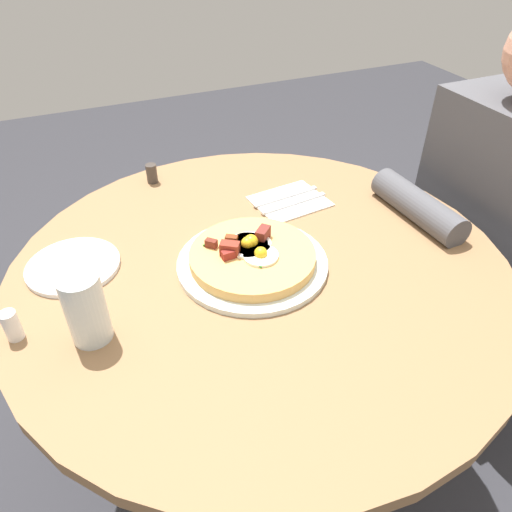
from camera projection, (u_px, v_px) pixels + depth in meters
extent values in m
plane|color=#2D2D33|center=(259.00, 450.00, 1.42)|extent=(6.00, 6.00, 0.00)
cylinder|color=olive|center=(260.00, 269.00, 1.00)|extent=(1.03, 1.03, 0.03)
cylinder|color=#333338|center=(259.00, 377.00, 1.22)|extent=(0.12, 0.12, 0.67)
cylinder|color=#333338|center=(259.00, 447.00, 1.42)|extent=(0.46, 0.46, 0.02)
cube|color=#2D2D33|center=(454.00, 324.00, 1.52)|extent=(0.32, 0.28, 0.45)
cube|color=#4C4C51|center=(500.00, 196.00, 1.23)|extent=(0.38, 0.22, 0.48)
cylinder|color=#4C4C51|center=(418.00, 206.00, 1.11)|extent=(0.26, 0.08, 0.07)
cylinder|color=silver|center=(252.00, 262.00, 0.98)|extent=(0.31, 0.31, 0.01)
cylinder|color=#DFA85A|center=(252.00, 255.00, 0.97)|extent=(0.26, 0.26, 0.02)
cylinder|color=white|center=(251.00, 244.00, 0.98)|extent=(0.08, 0.08, 0.01)
sphere|color=yellow|center=(251.00, 241.00, 0.98)|extent=(0.03, 0.03, 0.03)
cylinder|color=white|center=(247.00, 246.00, 0.98)|extent=(0.09, 0.09, 0.01)
sphere|color=yellow|center=(247.00, 243.00, 0.97)|extent=(0.03, 0.03, 0.03)
cylinder|color=white|center=(261.00, 256.00, 0.95)|extent=(0.07, 0.07, 0.01)
sphere|color=yellow|center=(261.00, 253.00, 0.95)|extent=(0.03, 0.03, 0.03)
cube|color=maroon|center=(211.00, 243.00, 0.97)|extent=(0.03, 0.03, 0.02)
cube|color=maroon|center=(230.00, 249.00, 0.95)|extent=(0.04, 0.04, 0.03)
cube|color=maroon|center=(228.00, 254.00, 0.94)|extent=(0.02, 0.03, 0.02)
cube|color=brown|center=(231.00, 240.00, 0.98)|extent=(0.03, 0.03, 0.02)
cube|color=maroon|center=(263.00, 234.00, 0.99)|extent=(0.04, 0.04, 0.03)
cube|color=#387F2D|center=(245.00, 249.00, 0.97)|extent=(0.01, 0.01, 0.00)
cube|color=#387F2D|center=(254.00, 244.00, 0.98)|extent=(0.00, 0.01, 0.00)
cube|color=#387F2D|center=(260.00, 267.00, 0.92)|extent=(0.01, 0.01, 0.00)
cube|color=#387F2D|center=(205.00, 245.00, 0.98)|extent=(0.00, 0.01, 0.00)
cylinder|color=white|center=(73.00, 266.00, 0.98)|extent=(0.19, 0.19, 0.01)
cube|color=white|center=(290.00, 201.00, 1.18)|extent=(0.16, 0.19, 0.00)
cube|color=silver|center=(286.00, 196.00, 1.19)|extent=(0.03, 0.18, 0.00)
cube|color=silver|center=(294.00, 203.00, 1.17)|extent=(0.03, 0.18, 0.00)
cylinder|color=silver|center=(86.00, 308.00, 0.79)|extent=(0.07, 0.07, 0.13)
cylinder|color=white|center=(12.00, 326.00, 0.81)|extent=(0.03, 0.03, 0.06)
cylinder|color=#3F3833|center=(152.00, 173.00, 1.25)|extent=(0.03, 0.03, 0.05)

